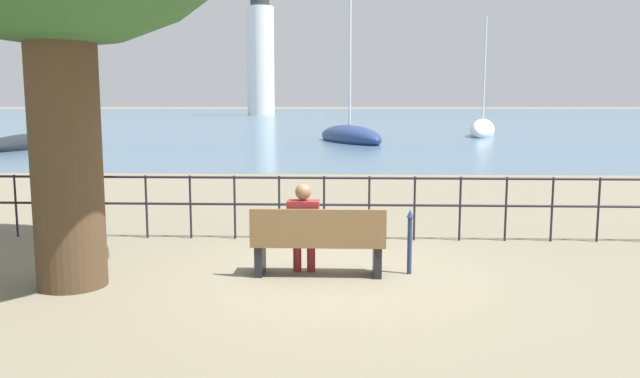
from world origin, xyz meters
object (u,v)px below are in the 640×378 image
(sailboat_0, at_px, (482,131))
(sailboat_1, at_px, (349,137))
(park_bench, at_px, (318,243))
(harbor_lighthouse, at_px, (261,54))
(closed_umbrella, at_px, (410,238))
(sailboat_2, at_px, (34,142))
(seated_person_left, at_px, (303,225))

(sailboat_0, relative_size, sailboat_1, 0.97)
(park_bench, xyz_separation_m, harbor_lighthouse, (-16.94, 120.18, 11.84))
(closed_umbrella, xyz_separation_m, sailboat_2, (-16.73, 23.20, -0.19))
(closed_umbrella, bearing_deg, sailboat_2, 125.80)
(closed_umbrella, bearing_deg, harbor_lighthouse, 98.59)
(closed_umbrella, bearing_deg, seated_person_left, -177.11)
(closed_umbrella, distance_m, sailboat_1, 28.91)
(sailboat_2, bearing_deg, harbor_lighthouse, 99.52)
(park_bench, distance_m, sailboat_0, 37.76)
(park_bench, distance_m, closed_umbrella, 1.20)
(sailboat_2, bearing_deg, sailboat_0, 35.84)
(park_bench, height_order, harbor_lighthouse, harbor_lighthouse)
(sailboat_0, relative_size, sailboat_2, 0.81)
(closed_umbrella, xyz_separation_m, sailboat_0, (8.77, 36.28, -0.10))
(park_bench, xyz_separation_m, seated_person_left, (-0.20, 0.08, 0.23))
(sailboat_1, bearing_deg, sailboat_2, 178.11)
(park_bench, bearing_deg, sailboat_1, 88.85)
(park_bench, bearing_deg, closed_umbrella, 7.08)
(seated_person_left, distance_m, sailboat_2, 27.88)
(sailboat_0, distance_m, harbor_lighthouse, 88.77)
(sailboat_0, xyz_separation_m, sailboat_1, (-9.37, -7.37, -0.06))
(sailboat_2, bearing_deg, sailboat_1, 28.16)
(closed_umbrella, bearing_deg, sailboat_1, 91.20)
(park_bench, distance_m, sailboat_1, 29.06)
(harbor_lighthouse, bearing_deg, park_bench, -81.98)
(park_bench, height_order, sailboat_0, sailboat_0)
(sailboat_1, xyz_separation_m, sailboat_2, (-16.13, -5.70, -0.02))
(park_bench, relative_size, sailboat_0, 0.20)
(closed_umbrella, relative_size, sailboat_0, 0.10)
(park_bench, bearing_deg, sailboat_2, 123.65)
(park_bench, relative_size, closed_umbrella, 2.02)
(sailboat_0, height_order, harbor_lighthouse, harbor_lighthouse)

